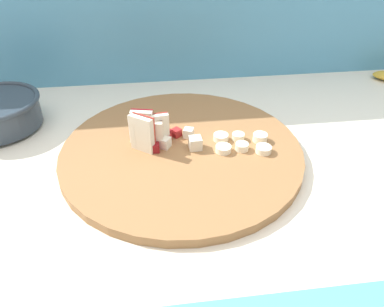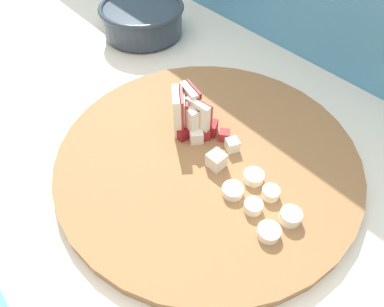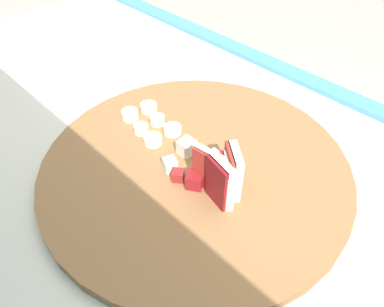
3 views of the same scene
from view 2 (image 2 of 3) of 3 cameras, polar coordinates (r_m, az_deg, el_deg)
tiled_countertop at (r=0.89m, az=0.24°, el=-19.24°), size 1.44×0.66×0.88m
tile_backsplash at (r=0.86m, az=18.21°, el=2.35°), size 2.40×0.04×1.34m
cutting_board at (r=0.50m, az=2.55°, el=-0.62°), size 0.43×0.43×0.02m
apple_wedge_fan at (r=0.51m, az=-0.77°, el=6.75°), size 0.07×0.05×0.07m
apple_dice_pile at (r=0.50m, az=2.76°, el=2.11°), size 0.09×0.07×0.02m
banana_slice_rows at (r=0.44m, az=11.35°, el=-7.82°), size 0.10×0.07×0.01m
ceramic_bowl at (r=0.78m, az=-8.10°, el=21.06°), size 0.17×0.17×0.06m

